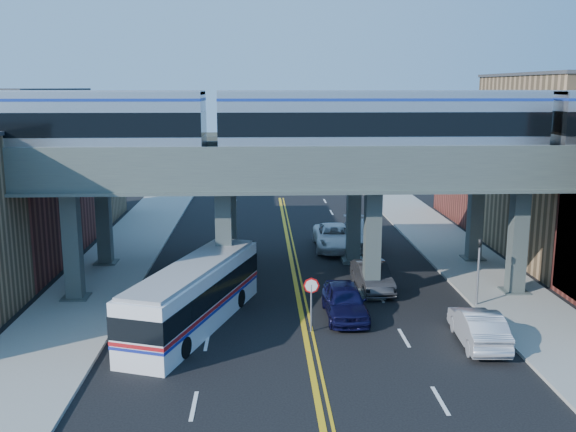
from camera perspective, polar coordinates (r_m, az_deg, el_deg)
name	(u,v)px	position (r m, az deg, el deg)	size (l,w,h in m)	color
ground	(310,358)	(27.90, 1.93, -12.49)	(120.00, 120.00, 0.00)	black
sidewalk_west	(95,288)	(38.34, -16.79, -6.11)	(5.00, 70.00, 0.16)	gray
sidewalk_east	(492,282)	(39.55, 17.69, -5.63)	(5.00, 70.00, 0.16)	gray
building_west_b	(3,179)	(44.95, -24.02, 3.00)	(8.00, 14.00, 11.00)	maroon
building_west_c	(65,175)	(57.33, -19.23, 3.45)	(8.00, 10.00, 8.00)	#906F4A
building_east_b	(569,168)	(46.55, 23.73, 3.90)	(8.00, 14.00, 12.00)	#906F4A
building_east_c	(497,167)	(58.57, 18.06, 4.18)	(8.00, 10.00, 9.00)	maroon
elevated_viaduct_near	(299,180)	(33.84, 0.96, 3.20)	(52.00, 3.60, 7.40)	#434E4C
elevated_viaduct_far	(292,164)	(40.77, 0.36, 4.60)	(52.00, 3.60, 7.40)	#434E4C
transit_train	(380,123)	(34.07, 8.20, 8.18)	(51.81, 3.25, 3.80)	black
stop_sign	(311,296)	(30.08, 2.08, -7.09)	(0.76, 0.09, 2.63)	slate
traffic_signal	(479,265)	(34.57, 16.59, -4.17)	(0.15, 0.18, 4.10)	slate
transit_bus	(194,296)	(31.17, -8.33, -7.07)	(5.97, 11.42, 2.89)	white
car_lane_a	(345,301)	(32.30, 5.07, -7.53)	(1.99, 4.94, 1.68)	black
car_lane_b	(372,276)	(36.70, 7.50, -5.35)	(1.66, 4.76, 1.57)	#272729
car_lane_c	(335,237)	(45.66, 4.17, -1.87)	(2.79, 6.05, 1.68)	white
car_lane_d	(358,234)	(46.57, 6.23, -1.58)	(2.49, 6.12, 1.77)	silver
car_parked_curb	(478,327)	(30.22, 16.56, -9.42)	(1.69, 4.85, 1.60)	#B2B1B6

